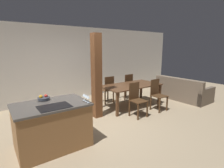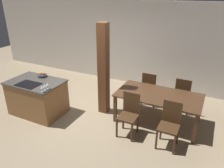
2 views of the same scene
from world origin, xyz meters
name	(u,v)px [view 1 (image 1 of 2)]	position (x,y,z in m)	size (l,w,h in m)	color
ground_plane	(98,124)	(0.00, 0.00, 0.00)	(16.00, 16.00, 0.00)	#9E896B
wall_back	(60,64)	(0.00, 2.58, 1.35)	(11.20, 0.08, 2.70)	silver
kitchen_island	(52,125)	(-1.26, -0.38, 0.45)	(1.36, 0.93, 0.90)	olive
fruit_bowl	(44,98)	(-1.30, -0.07, 0.93)	(0.24, 0.24, 0.11)	#383D47
wine_glass_near	(88,97)	(-0.65, -0.77, 1.01)	(0.07, 0.07, 0.15)	silver
wine_glass_middle	(86,96)	(-0.65, -0.68, 1.01)	(0.07, 0.07, 0.15)	silver
wine_glass_far	(84,95)	(-0.65, -0.59, 1.01)	(0.07, 0.07, 0.15)	silver
dining_table	(131,87)	(1.64, 0.57, 0.65)	(1.96, 1.03, 0.73)	#51331E
dining_chair_near_left	(137,99)	(1.20, -0.17, 0.51)	(0.40, 0.40, 0.97)	#472D19
dining_chair_near_right	(157,94)	(2.09, -0.17, 0.51)	(0.40, 0.40, 0.97)	#472D19
dining_chair_far_left	(108,89)	(1.20, 1.31, 0.51)	(0.40, 0.40, 0.97)	#472D19
dining_chair_far_right	(127,86)	(2.09, 1.31, 0.51)	(0.40, 0.40, 0.97)	#472D19
couch	(182,92)	(3.81, 0.05, 0.28)	(0.96, 1.92, 0.83)	brown
timber_post	(97,77)	(0.25, 0.44, 1.16)	(0.23, 0.23, 2.32)	brown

